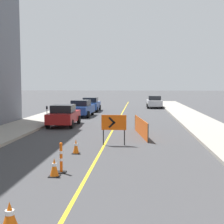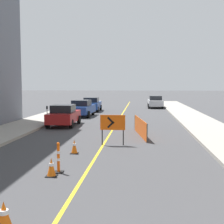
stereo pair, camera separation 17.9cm
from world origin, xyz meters
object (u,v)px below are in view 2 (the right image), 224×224
traffic_cone_third (51,167)px  parked_car_curb_mid (82,108)px  parking_meter_far_curb (47,110)px  parked_car_opposite_side (155,102)px  parked_car_curb_near (64,115)px  delineator_post_rear (58,160)px  traffic_cone_second (4,216)px  traffic_cone_fourth (74,147)px  arrow_barricade_primary (113,124)px  parked_car_curb_far (92,104)px

traffic_cone_third → parked_car_curb_mid: size_ratio=0.15×
traffic_cone_third → parking_meter_far_curb: (-4.24, 13.43, 0.76)m
parked_car_curb_mid → parked_car_opposite_side: 13.75m
parked_car_curb_near → parking_meter_far_curb: 1.78m
delineator_post_rear → parking_meter_far_curb: (-4.36, 12.97, 0.61)m
traffic_cone_second → parked_car_opposite_side: (4.78, 34.81, 0.48)m
traffic_cone_fourth → parked_car_curb_mid: parked_car_curb_mid is taller
traffic_cone_third → delineator_post_rear: bearing=75.2°
traffic_cone_fourth → parked_car_curb_mid: bearing=99.5°
traffic_cone_second → delineator_post_rear: 4.39m
delineator_post_rear → parked_car_opposite_side: 30.80m
traffic_cone_second → parked_car_curb_near: bearing=99.7°
arrow_barricade_primary → parking_meter_far_curb: 9.78m
traffic_cone_fourth → parked_car_curb_far: bearing=96.9°
arrow_barricade_primary → traffic_cone_second: bearing=-99.5°
traffic_cone_third → traffic_cone_fourth: 3.48m
traffic_cone_second → traffic_cone_third: size_ratio=1.01×
traffic_cone_third → arrow_barricade_primary: size_ratio=0.41×
parked_car_curb_far → traffic_cone_third: bearing=-85.4°
arrow_barricade_primary → parked_car_curb_far: (-4.18, 19.62, -0.31)m
parked_car_opposite_side → arrow_barricade_primary: bearing=-98.9°
arrow_barricade_primary → traffic_cone_third: bearing=-106.5°
parked_car_curb_mid → parked_car_opposite_side: size_ratio=1.01×
parked_car_curb_mid → parked_car_curb_far: size_ratio=1.01×
traffic_cone_fourth → parked_car_curb_near: size_ratio=0.15×
traffic_cone_fourth → parking_meter_far_curb: size_ratio=0.50×
traffic_cone_fourth → parked_car_curb_near: parked_car_curb_near is taller
delineator_post_rear → traffic_cone_fourth: bearing=91.6°
traffic_cone_second → parked_car_curb_mid: 23.46m
traffic_cone_second → parked_car_curb_far: (-2.72, 29.12, 0.48)m
parked_car_opposite_side → parking_meter_far_curb: parked_car_opposite_side is taller
delineator_post_rear → traffic_cone_third: bearing=-104.8°
traffic_cone_second → parked_car_curb_near: parked_car_curb_near is taller
traffic_cone_third → parked_car_curb_mid: bearing=97.7°
traffic_cone_third → arrow_barricade_primary: (1.58, 5.58, 0.79)m
arrow_barricade_primary → parked_car_curb_far: size_ratio=0.36×
traffic_cone_third → traffic_cone_fourth: size_ratio=0.98×
parked_car_curb_mid → parked_car_opposite_side: same height
traffic_cone_third → parked_car_curb_near: bearing=102.1°
traffic_cone_third → parked_car_opposite_side: bearing=81.0°
traffic_cone_second → parked_car_opposite_side: 35.14m
traffic_cone_third → parked_car_curb_mid: 19.56m
parked_car_opposite_side → delineator_post_rear: bearing=-100.3°
traffic_cone_fourth → parking_meter_far_curb: (-4.28, 9.95, 0.75)m
delineator_post_rear → parked_car_opposite_side: parked_car_opposite_side is taller
arrow_barricade_primary → parked_car_curb_far: parked_car_curb_far is taller
parked_car_opposite_side → parking_meter_far_curb: (-9.14, -17.45, 0.27)m
parked_car_curb_near → parking_meter_far_curb: size_ratio=3.37×
traffic_cone_fourth → traffic_cone_second: bearing=-89.4°
parking_meter_far_curb → arrow_barricade_primary: bearing=-53.5°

